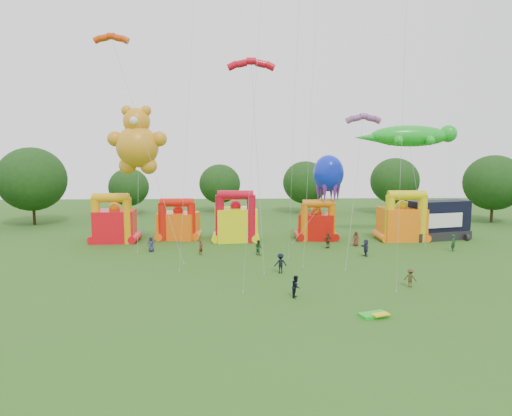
{
  "coord_description": "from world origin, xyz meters",
  "views": [
    {
      "loc": [
        -4.29,
        -29.61,
        11.49
      ],
      "look_at": [
        -2.6,
        18.0,
        5.5
      ],
      "focal_mm": 32.0,
      "sensor_mm": 36.0,
      "label": 1
    }
  ],
  "objects_px": {
    "bouncy_castle_2": "(236,222)",
    "teddy_bear_kite": "(137,147)",
    "spectator_4": "(328,241)",
    "spectator_0": "(151,244)",
    "gecko_kite": "(412,153)",
    "stage_trailer": "(439,221)",
    "bouncy_castle_0": "(114,223)",
    "octopus_kite": "(321,194)"
  },
  "relations": [
    {
      "from": "teddy_bear_kite",
      "to": "spectator_4",
      "type": "relative_size",
      "value": 8.99
    },
    {
      "from": "bouncy_castle_2",
      "to": "teddy_bear_kite",
      "type": "bearing_deg",
      "value": -161.63
    },
    {
      "from": "octopus_kite",
      "to": "spectator_4",
      "type": "bearing_deg",
      "value": -87.52
    },
    {
      "from": "gecko_kite",
      "to": "stage_trailer",
      "type": "bearing_deg",
      "value": -3.5
    },
    {
      "from": "octopus_kite",
      "to": "bouncy_castle_0",
      "type": "bearing_deg",
      "value": 179.0
    },
    {
      "from": "octopus_kite",
      "to": "spectator_0",
      "type": "distance_m",
      "value": 21.73
    },
    {
      "from": "stage_trailer",
      "to": "gecko_kite",
      "type": "height_order",
      "value": "gecko_kite"
    },
    {
      "from": "teddy_bear_kite",
      "to": "octopus_kite",
      "type": "bearing_deg",
      "value": 8.2
    },
    {
      "from": "bouncy_castle_2",
      "to": "spectator_0",
      "type": "distance_m",
      "value": 11.45
    },
    {
      "from": "bouncy_castle_0",
      "to": "spectator_4",
      "type": "distance_m",
      "value": 26.75
    },
    {
      "from": "bouncy_castle_2",
      "to": "gecko_kite",
      "type": "xyz_separation_m",
      "value": [
        22.68,
        0.62,
        8.75
      ]
    },
    {
      "from": "bouncy_castle_2",
      "to": "gecko_kite",
      "type": "bearing_deg",
      "value": 1.58
    },
    {
      "from": "octopus_kite",
      "to": "spectator_4",
      "type": "height_order",
      "value": "octopus_kite"
    },
    {
      "from": "teddy_bear_kite",
      "to": "spectator_0",
      "type": "bearing_deg",
      "value": -52.65
    },
    {
      "from": "bouncy_castle_0",
      "to": "teddy_bear_kite",
      "type": "relative_size",
      "value": 0.38
    },
    {
      "from": "stage_trailer",
      "to": "spectator_4",
      "type": "xyz_separation_m",
      "value": [
        -15.64,
        -5.3,
        -1.51
      ]
    },
    {
      "from": "octopus_kite",
      "to": "spectator_0",
      "type": "bearing_deg",
      "value": -165.16
    },
    {
      "from": "bouncy_castle_0",
      "to": "spectator_4",
      "type": "bearing_deg",
      "value": -10.34
    },
    {
      "from": "teddy_bear_kite",
      "to": "spectator_0",
      "type": "height_order",
      "value": "teddy_bear_kite"
    },
    {
      "from": "teddy_bear_kite",
      "to": "gecko_kite",
      "type": "relative_size",
      "value": 1.13
    },
    {
      "from": "spectator_0",
      "to": "octopus_kite",
      "type": "bearing_deg",
      "value": 17.16
    },
    {
      "from": "octopus_kite",
      "to": "bouncy_castle_2",
      "type": "bearing_deg",
      "value": 176.95
    },
    {
      "from": "bouncy_castle_0",
      "to": "spectator_0",
      "type": "distance_m",
      "value": 8.3
    },
    {
      "from": "stage_trailer",
      "to": "gecko_kite",
      "type": "relative_size",
      "value": 0.56
    },
    {
      "from": "bouncy_castle_2",
      "to": "spectator_4",
      "type": "xyz_separation_m",
      "value": [
        10.97,
        -4.92,
        -1.58
      ]
    },
    {
      "from": "spectator_0",
      "to": "gecko_kite",
      "type": "bearing_deg",
      "value": 13.87
    },
    {
      "from": "bouncy_castle_0",
      "to": "octopus_kite",
      "type": "bearing_deg",
      "value": -1.0
    },
    {
      "from": "spectator_0",
      "to": "bouncy_castle_2",
      "type": "bearing_deg",
      "value": 34.17
    },
    {
      "from": "gecko_kite",
      "to": "spectator_0",
      "type": "bearing_deg",
      "value": -168.44
    },
    {
      "from": "spectator_4",
      "to": "octopus_kite",
      "type": "bearing_deg",
      "value": -113.02
    },
    {
      "from": "bouncy_castle_2",
      "to": "octopus_kite",
      "type": "distance_m",
      "value": 11.35
    },
    {
      "from": "stage_trailer",
      "to": "spectator_0",
      "type": "height_order",
      "value": "stage_trailer"
    },
    {
      "from": "gecko_kite",
      "to": "teddy_bear_kite",
      "type": "bearing_deg",
      "value": -172.65
    },
    {
      "from": "bouncy_castle_0",
      "to": "spectator_4",
      "type": "height_order",
      "value": "bouncy_castle_0"
    },
    {
      "from": "octopus_kite",
      "to": "spectator_0",
      "type": "relative_size",
      "value": 6.28
    },
    {
      "from": "octopus_kite",
      "to": "stage_trailer",
      "type": "bearing_deg",
      "value": 3.47
    },
    {
      "from": "gecko_kite",
      "to": "spectator_4",
      "type": "bearing_deg",
      "value": -154.69
    },
    {
      "from": "bouncy_castle_2",
      "to": "spectator_4",
      "type": "bearing_deg",
      "value": -24.14
    },
    {
      "from": "spectator_4",
      "to": "gecko_kite",
      "type": "bearing_deg",
      "value": 179.81
    },
    {
      "from": "teddy_bear_kite",
      "to": "octopus_kite",
      "type": "xyz_separation_m",
      "value": [
        22.1,
        3.19,
        -5.89
      ]
    },
    {
      "from": "stage_trailer",
      "to": "octopus_kite",
      "type": "height_order",
      "value": "octopus_kite"
    },
    {
      "from": "bouncy_castle_2",
      "to": "spectator_0",
      "type": "xyz_separation_m",
      "value": [
        -9.63,
        -5.98,
        -1.63
      ]
    }
  ]
}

